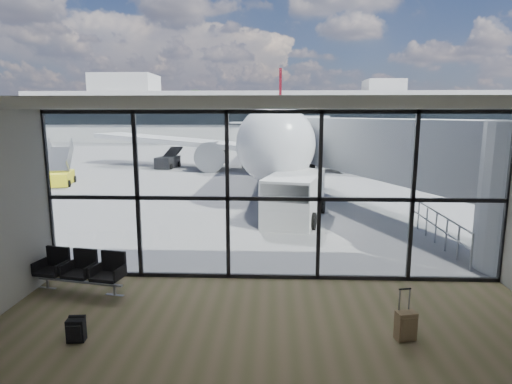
# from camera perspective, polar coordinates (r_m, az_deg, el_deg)

# --- Properties ---
(ground) EXTENTS (220.00, 220.00, 0.00)m
(ground) POSITION_cam_1_polar(r_m,az_deg,el_deg) (51.17, 2.35, 5.37)
(ground) COLOR slate
(ground) RESTS_ON ground
(lounge_shell) EXTENTS (12.02, 8.01, 4.51)m
(lounge_shell) POSITION_cam_1_polar(r_m,az_deg,el_deg) (6.42, 2.29, -5.26)
(lounge_shell) COLOR brown
(lounge_shell) RESTS_ON ground
(glass_curtain_wall) EXTENTS (12.10, 0.12, 4.50)m
(glass_curtain_wall) POSITION_cam_1_polar(r_m,az_deg,el_deg) (11.19, 2.32, -0.66)
(glass_curtain_wall) COLOR white
(glass_curtain_wall) RESTS_ON ground
(jet_bridge) EXTENTS (8.00, 16.50, 4.33)m
(jet_bridge) POSITION_cam_1_polar(r_m,az_deg,el_deg) (18.78, 17.54, 4.89)
(jet_bridge) COLOR #A9ACAF
(jet_bridge) RESTS_ON ground
(apron_railing) EXTENTS (0.06, 5.46, 1.11)m
(apron_railing) POSITION_cam_1_polar(r_m,az_deg,el_deg) (15.95, 22.89, -3.77)
(apron_railing) COLOR gray
(apron_railing) RESTS_ON ground
(far_terminal) EXTENTS (80.00, 12.20, 11.00)m
(far_terminal) POSITION_cam_1_polar(r_m,az_deg,el_deg) (72.96, 1.92, 10.15)
(far_terminal) COLOR beige
(far_terminal) RESTS_ON ground
(tree_0) EXTENTS (4.95, 4.95, 7.12)m
(tree_0) POSITION_cam_1_polar(r_m,az_deg,el_deg) (94.40, -26.50, 9.38)
(tree_0) COLOR #382619
(tree_0) RESTS_ON ground
(tree_1) EXTENTS (5.61, 5.61, 8.07)m
(tree_1) POSITION_cam_1_polar(r_m,az_deg,el_deg) (91.69, -23.19, 10.02)
(tree_1) COLOR #382619
(tree_1) RESTS_ON ground
(tree_2) EXTENTS (6.27, 6.27, 9.03)m
(tree_2) POSITION_cam_1_polar(r_m,az_deg,el_deg) (89.31, -19.69, 10.66)
(tree_2) COLOR #382619
(tree_2) RESTS_ON ground
(tree_3) EXTENTS (4.95, 4.95, 7.12)m
(tree_3) POSITION_cam_1_polar(r_m,az_deg,el_deg) (87.26, -15.92, 10.07)
(tree_3) COLOR #382619
(tree_3) RESTS_ON ground
(tree_4) EXTENTS (5.61, 5.61, 8.07)m
(tree_4) POSITION_cam_1_polar(r_m,az_deg,el_deg) (85.60, -12.06, 10.65)
(tree_4) COLOR #382619
(tree_4) RESTS_ON ground
(tree_5) EXTENTS (6.27, 6.27, 9.03)m
(tree_5) POSITION_cam_1_polar(r_m,az_deg,el_deg) (84.34, -8.05, 11.21)
(tree_5) COLOR #382619
(tree_5) RESTS_ON ground
(seating_row) EXTENTS (2.33, 1.05, 1.03)m
(seating_row) POSITION_cam_1_polar(r_m,az_deg,el_deg) (11.73, -22.17, -9.40)
(seating_row) COLOR gray
(seating_row) RESTS_ON ground
(backpack) EXTENTS (0.35, 0.33, 0.50)m
(backpack) POSITION_cam_1_polar(r_m,az_deg,el_deg) (9.40, -22.89, -16.60)
(backpack) COLOR black
(backpack) RESTS_ON ground
(suitcase) EXTENTS (0.42, 0.34, 1.03)m
(suitcase) POSITION_cam_1_polar(r_m,az_deg,el_deg) (9.22, 19.36, -16.45)
(suitcase) COLOR brown
(suitcase) RESTS_ON ground
(airliner) EXTENTS (32.38, 37.46, 9.65)m
(airliner) POSITION_cam_1_polar(r_m,az_deg,el_deg) (36.38, 3.06, 8.02)
(airliner) COLOR silver
(airliner) RESTS_ON ground
(service_van) EXTENTS (2.95, 4.78, 1.94)m
(service_van) POSITION_cam_1_polar(r_m,az_deg,el_deg) (17.89, 5.12, -0.64)
(service_van) COLOR silver
(service_van) RESTS_ON ground
(belt_loader) EXTENTS (1.75, 3.65, 1.62)m
(belt_loader) POSITION_cam_1_polar(r_m,az_deg,el_deg) (36.36, -11.63, 4.03)
(belt_loader) COLOR black
(belt_loader) RESTS_ON ground
(mobile_stairs) EXTENTS (2.32, 3.51, 2.27)m
(mobile_stairs) POSITION_cam_1_polar(r_m,az_deg,el_deg) (29.66, -24.86, 1.92)
(mobile_stairs) COLOR yellow
(mobile_stairs) RESTS_ON ground
(traffic_cone_a) EXTENTS (0.39, 0.39, 0.55)m
(traffic_cone_a) POSITION_cam_1_polar(r_m,az_deg,el_deg) (23.95, 4.90, 0.37)
(traffic_cone_a) COLOR red
(traffic_cone_a) RESTS_ON ground
(traffic_cone_b) EXTENTS (0.36, 0.36, 0.52)m
(traffic_cone_b) POSITION_cam_1_polar(r_m,az_deg,el_deg) (21.45, 3.92, -0.82)
(traffic_cone_b) COLOR #FF3C0D
(traffic_cone_b) RESTS_ON ground
(traffic_cone_c) EXTENTS (0.42, 0.42, 0.61)m
(traffic_cone_c) POSITION_cam_1_polar(r_m,az_deg,el_deg) (25.59, 5.49, 1.06)
(traffic_cone_c) COLOR #FF510D
(traffic_cone_c) RESTS_ON ground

